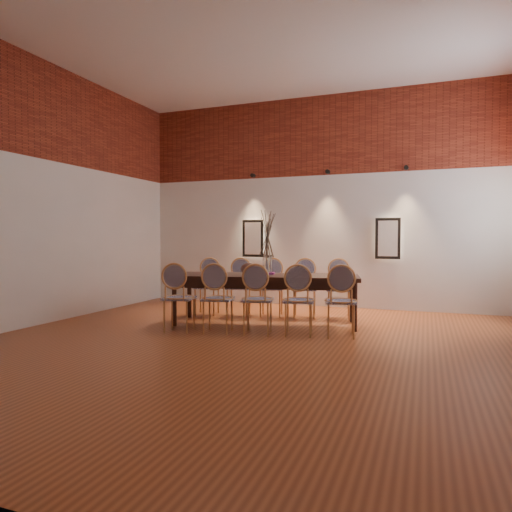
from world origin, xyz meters
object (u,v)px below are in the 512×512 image
(chair_far_b, at_px, (239,287))
(chair_near_a, at_px, (179,298))
(chair_far_c, at_px, (271,288))
(chair_near_c, at_px, (258,299))
(chair_far_e, at_px, (339,289))
(chair_far_a, at_px, (207,287))
(chair_near_b, at_px, (218,299))
(bowl, at_px, (249,269))
(book, at_px, (266,273))
(chair_near_d, at_px, (299,300))
(vase, at_px, (267,265))
(chair_near_e, at_px, (341,301))
(chair_far_d, at_px, (305,289))
(dining_table, at_px, (265,299))

(chair_far_b, bearing_deg, chair_near_a, 69.04)
(chair_near_a, xyz_separation_m, chair_far_c, (0.81, 1.65, 0.00))
(chair_near_c, height_order, chair_far_e, same)
(chair_far_e, bearing_deg, chair_far_a, 0.00)
(chair_near_b, bearing_deg, bowl, 65.45)
(book, bearing_deg, chair_near_a, -131.23)
(chair_near_d, xyz_separation_m, vase, (-0.66, 0.61, 0.43))
(vase, xyz_separation_m, book, (-0.06, 0.11, -0.14))
(vase, bearing_deg, chair_near_c, -81.26)
(chair_near_d, xyz_separation_m, book, (-0.72, 0.72, 0.30))
(chair_near_e, xyz_separation_m, chair_far_d, (-0.83, 1.32, 0.00))
(chair_far_b, distance_m, chair_far_e, 1.67)
(chair_near_c, xyz_separation_m, book, (-0.17, 0.83, 0.30))
(chair_far_c, xyz_separation_m, vase, (0.17, -0.71, 0.43))
(bowl, xyz_separation_m, book, (0.20, 0.22, -0.07))
(chair_near_c, distance_m, chair_far_c, 1.46)
(chair_near_d, height_order, chair_far_b, same)
(vase, distance_m, book, 0.19)
(dining_table, distance_m, chair_far_b, 0.92)
(chair_near_a, height_order, chair_far_a, same)
(vase, xyz_separation_m, bowl, (-0.27, -0.10, -0.06))
(chair_near_e, bearing_deg, chair_far_c, 127.45)
(chair_near_e, distance_m, vase, 1.37)
(chair_near_d, height_order, vase, vase)
(chair_far_b, bearing_deg, chair_far_a, -0.00)
(chair_near_d, xyz_separation_m, chair_far_e, (0.26, 1.54, 0.00))
(chair_far_b, height_order, chair_far_d, same)
(chair_near_a, height_order, chair_near_c, same)
(chair_near_a, distance_m, bowl, 1.16)
(book, bearing_deg, chair_near_e, -25.85)
(chair_near_e, bearing_deg, vase, 146.09)
(chair_far_c, height_order, vase, vase)
(chair_near_d, height_order, chair_far_d, same)
(vase, bearing_deg, chair_far_e, 45.20)
(chair_near_b, height_order, chair_far_b, same)
(chair_near_b, height_order, chair_far_d, same)
(chair_far_d, bearing_deg, chair_near_b, 52.55)
(chair_far_e, relative_size, book, 3.62)
(chair_far_d, height_order, vase, vase)
(chair_near_d, relative_size, chair_far_d, 1.00)
(dining_table, bearing_deg, vase, 0.00)
(dining_table, xyz_separation_m, chair_far_a, (-1.24, 0.50, 0.09))
(chair_far_b, height_order, chair_far_e, same)
(book, bearing_deg, chair_far_b, 143.56)
(chair_far_d, bearing_deg, vase, 54.19)
(chair_near_a, relative_size, chair_near_b, 1.00)
(chair_near_e, xyz_separation_m, vase, (-1.20, 0.50, 0.43))
(chair_near_d, height_order, book, chair_near_d)
(chair_near_e, bearing_deg, chair_near_a, 180.00)
(vase, bearing_deg, chair_near_d, -42.90)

